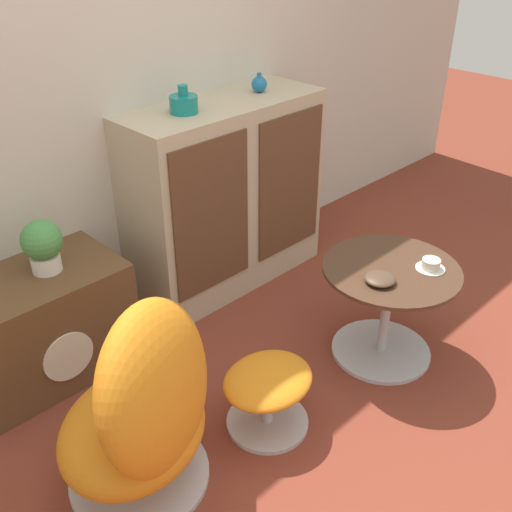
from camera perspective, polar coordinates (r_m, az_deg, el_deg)
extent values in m
plane|color=brown|center=(2.53, 4.93, -17.30)|extent=(12.00, 12.00, 0.00)
cube|color=beige|center=(2.82, -16.39, 17.90)|extent=(6.40, 0.06, 2.60)
cube|color=tan|center=(3.22, -2.91, 5.70)|extent=(1.11, 0.41, 1.02)
cube|color=brown|center=(2.89, -4.20, 3.70)|extent=(0.46, 0.01, 0.77)
cube|color=brown|center=(3.24, 3.25, 6.84)|extent=(0.46, 0.01, 0.77)
cube|color=brown|center=(2.83, -19.77, -6.27)|extent=(0.74, 0.44, 0.51)
cylinder|color=beige|center=(2.68, -17.41, -9.13)|extent=(0.23, 0.01, 0.23)
cylinder|color=#B7B7BC|center=(2.44, -10.98, -19.77)|extent=(0.52, 0.52, 0.02)
cylinder|color=#B7B7BC|center=(2.40, -11.12, -18.87)|extent=(0.06, 0.06, 0.09)
ellipsoid|color=orange|center=(2.26, -11.61, -15.79)|extent=(0.76, 0.72, 0.28)
ellipsoid|color=orange|center=(2.05, -9.56, -12.11)|extent=(0.69, 0.60, 0.63)
cylinder|color=#B7B7BC|center=(2.58, 1.09, -15.47)|extent=(0.34, 0.34, 0.02)
cylinder|color=#B7B7BC|center=(2.51, 1.11, -13.95)|extent=(0.04, 0.04, 0.17)
ellipsoid|color=orange|center=(2.42, 1.14, -11.73)|extent=(0.38, 0.33, 0.09)
cylinder|color=#B7B7BC|center=(2.98, 11.78, -8.78)|extent=(0.47, 0.47, 0.02)
cylinder|color=#B7B7BC|center=(2.84, 12.26, -5.19)|extent=(0.04, 0.04, 0.44)
cylinder|color=#472D1E|center=(2.71, 12.79, -1.27)|extent=(0.61, 0.61, 0.02)
cylinder|color=#147A75|center=(2.88, -6.90, 14.15)|extent=(0.13, 0.13, 0.08)
cylinder|color=#147A75|center=(2.86, -6.98, 15.38)|extent=(0.05, 0.05, 0.05)
ellipsoid|color=#196699|center=(3.19, 0.31, 16.04)|extent=(0.08, 0.08, 0.08)
cylinder|color=#196699|center=(3.18, 0.31, 16.85)|extent=(0.02, 0.02, 0.02)
cylinder|color=silver|center=(2.70, -19.34, -0.61)|extent=(0.13, 0.13, 0.08)
sphere|color=#478E47|center=(2.64, -19.75, 1.45)|extent=(0.17, 0.17, 0.17)
cylinder|color=silver|center=(2.74, 16.30, -1.18)|extent=(0.13, 0.13, 0.01)
cylinder|color=silver|center=(2.73, 16.37, -0.79)|extent=(0.08, 0.08, 0.05)
ellipsoid|color=#4C3828|center=(2.59, 11.73, -2.13)|extent=(0.13, 0.13, 0.04)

